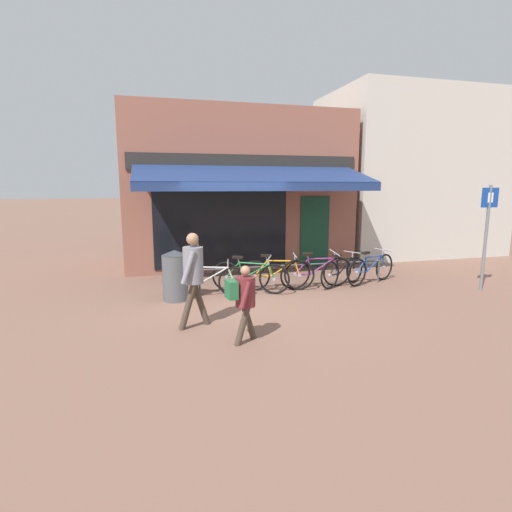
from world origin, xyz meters
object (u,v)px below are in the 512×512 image
(pedestrian_child, at_px, (244,296))
(litter_bin, at_px, (175,275))
(pedestrian_adult, at_px, (193,270))
(bicycle_blue, at_px, (371,269))
(parking_sign, at_px, (487,227))
(bicycle_black, at_px, (342,271))
(bicycle_green, at_px, (250,277))
(bicycle_silver, at_px, (208,281))
(bicycle_orange, at_px, (277,274))
(bicycle_purple, at_px, (316,272))

(pedestrian_child, height_order, litter_bin, pedestrian_child)
(pedestrian_adult, bearing_deg, pedestrian_child, -50.67)
(bicycle_blue, height_order, pedestrian_child, pedestrian_child)
(pedestrian_child, distance_m, parking_sign, 6.32)
(bicycle_blue, bearing_deg, bicycle_black, 159.91)
(bicycle_blue, bearing_deg, bicycle_green, 158.77)
(bicycle_black, bearing_deg, bicycle_silver, 156.47)
(bicycle_orange, distance_m, pedestrian_child, 3.21)
(bicycle_blue, height_order, litter_bin, litter_bin)
(bicycle_silver, relative_size, bicycle_blue, 1.05)
(bicycle_black, distance_m, bicycle_blue, 0.80)
(pedestrian_adult, bearing_deg, parking_sign, 8.95)
(bicycle_black, height_order, bicycle_blue, bicycle_blue)
(bicycle_purple, height_order, pedestrian_child, pedestrian_child)
(bicycle_silver, relative_size, parking_sign, 0.73)
(pedestrian_adult, height_order, parking_sign, parking_sign)
(bicycle_silver, distance_m, bicycle_green, 0.98)
(bicycle_orange, distance_m, bicycle_purple, 0.96)
(bicycle_green, xyz_separation_m, bicycle_black, (2.33, 0.06, -0.02))
(bicycle_green, distance_m, bicycle_black, 2.33)
(bicycle_blue, distance_m, litter_bin, 4.80)
(bicycle_green, height_order, bicycle_purple, bicycle_purple)
(bicycle_orange, relative_size, bicycle_blue, 1.03)
(bicycle_green, bearing_deg, bicycle_blue, 29.91)
(bicycle_purple, height_order, parking_sign, parking_sign)
(bicycle_silver, bearing_deg, bicycle_blue, 15.54)
(bicycle_silver, xyz_separation_m, pedestrian_child, (0.17, -2.67, 0.38))
(bicycle_green, distance_m, bicycle_orange, 0.66)
(bicycle_green, bearing_deg, bicycle_black, 29.51)
(bicycle_orange, height_order, pedestrian_child, pedestrian_child)
(litter_bin, bearing_deg, parking_sign, -8.26)
(bicycle_purple, bearing_deg, pedestrian_adult, -149.26)
(bicycle_purple, xyz_separation_m, bicycle_black, (0.71, 0.07, -0.03))
(litter_bin, bearing_deg, bicycle_black, 3.12)
(bicycle_purple, bearing_deg, pedestrian_child, -131.90)
(bicycle_orange, relative_size, pedestrian_child, 1.41)
(pedestrian_child, bearing_deg, bicycle_orange, 55.55)
(bicycle_orange, distance_m, pedestrian_adult, 2.95)
(bicycle_black, distance_m, parking_sign, 3.37)
(pedestrian_adult, height_order, litter_bin, pedestrian_adult)
(pedestrian_child, relative_size, parking_sign, 0.50)
(bicycle_green, bearing_deg, bicycle_orange, 32.11)
(bicycle_green, distance_m, bicycle_purple, 1.62)
(bicycle_green, height_order, pedestrian_child, pedestrian_child)
(litter_bin, height_order, parking_sign, parking_sign)
(litter_bin, bearing_deg, bicycle_green, 5.35)
(pedestrian_adult, bearing_deg, bicycle_purple, 34.29)
(bicycle_orange, xyz_separation_m, bicycle_black, (1.67, 0.01, -0.02))
(pedestrian_child, height_order, parking_sign, parking_sign)
(bicycle_silver, distance_m, pedestrian_adult, 1.95)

